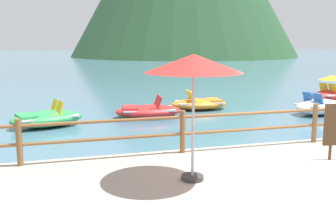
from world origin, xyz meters
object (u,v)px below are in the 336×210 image
object	(u,v)px
pedal_boat_2	(47,118)
pedal_boat_3	(148,111)
pedal_boat_0	(199,104)
pedal_boat_1	(318,107)
pedal_boat_4	(333,93)
beach_umbrella	(194,65)

from	to	relation	value
pedal_boat_2	pedal_boat_3	size ratio (longest dim) A/B	1.05
pedal_boat_2	pedal_boat_3	distance (m)	3.72
pedal_boat_0	pedal_boat_2	distance (m)	6.41
pedal_boat_1	pedal_boat_3	distance (m)	6.74
pedal_boat_4	pedal_boat_3	bearing A→B (deg)	-171.42
beach_umbrella	pedal_boat_2	world-z (taller)	beach_umbrella
pedal_boat_3	beach_umbrella	bearing A→B (deg)	-96.81
pedal_boat_3	pedal_boat_2	bearing A→B (deg)	-169.97
pedal_boat_0	pedal_boat_4	distance (m)	6.93
pedal_boat_1	pedal_boat_3	world-z (taller)	pedal_boat_1
pedal_boat_3	pedal_boat_0	bearing A→B (deg)	24.38
beach_umbrella	pedal_boat_0	bearing A→B (deg)	69.06
pedal_boat_2	pedal_boat_4	distance (m)	13.24
pedal_boat_0	pedal_boat_3	xyz separation A→B (m)	(-2.49, -1.13, 0.01)
beach_umbrella	pedal_boat_0	distance (m)	9.84
pedal_boat_0	pedal_boat_2	size ratio (longest dim) A/B	0.91
beach_umbrella	pedal_boat_1	bearing A→B (deg)	41.08
pedal_boat_2	pedal_boat_0	bearing A→B (deg)	16.10
pedal_boat_0	pedal_boat_4	world-z (taller)	pedal_boat_4
pedal_boat_1	pedal_boat_2	size ratio (longest dim) A/B	0.85
pedal_boat_3	pedal_boat_1	bearing A→B (deg)	-10.59
pedal_boat_2	pedal_boat_4	size ratio (longest dim) A/B	0.98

